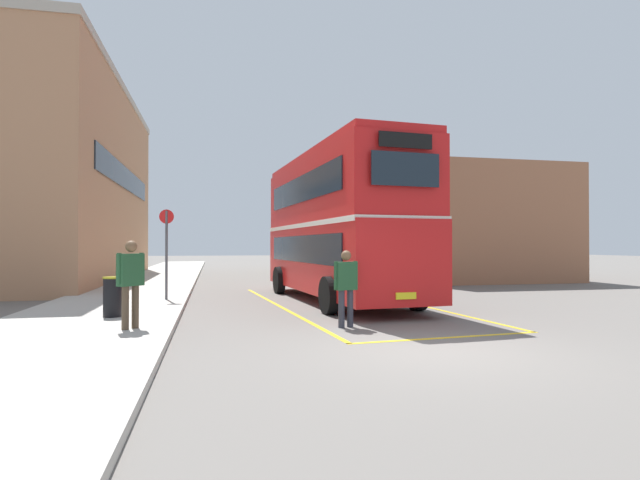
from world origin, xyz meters
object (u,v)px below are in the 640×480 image
at_px(double_decker_bus, 338,224).
at_px(bus_stop_sign, 166,245).
at_px(litter_bin, 113,297).
at_px(pedestrian_waiting_near, 131,277).
at_px(single_deck_bus, 333,248).
at_px(pedestrian_boarding, 346,283).

bearing_deg(double_decker_bus, bus_stop_sign, 177.06).
bearing_deg(litter_bin, bus_stop_sign, 76.28).
xyz_separation_m(pedestrian_waiting_near, bus_stop_sign, (0.21, 5.54, 0.64)).
xyz_separation_m(double_decker_bus, single_deck_bus, (3.52, 15.21, -0.87)).
bearing_deg(pedestrian_boarding, single_deck_bus, 77.18).
height_order(double_decker_bus, pedestrian_waiting_near, double_decker_bus).
relative_size(pedestrian_boarding, pedestrian_waiting_near, 0.96).
relative_size(single_deck_bus, bus_stop_sign, 3.47).
bearing_deg(single_deck_bus, pedestrian_waiting_near, -114.03).
height_order(single_deck_bus, pedestrian_waiting_near, single_deck_bus).
distance_m(single_deck_bus, pedestrian_boarding, 20.91).
height_order(pedestrian_boarding, bus_stop_sign, bus_stop_sign).
distance_m(single_deck_bus, bus_stop_sign, 17.40).
bearing_deg(pedestrian_waiting_near, double_decker_bus, 43.16).
bearing_deg(pedestrian_waiting_near, litter_bin, 109.83).
xyz_separation_m(single_deck_bus, litter_bin, (-9.81, -18.59, -1.03)).
height_order(double_decker_bus, bus_stop_sign, double_decker_bus).
xyz_separation_m(single_deck_bus, pedestrian_boarding, (-4.64, -20.38, -0.66)).
bearing_deg(double_decker_bus, pedestrian_waiting_near, -136.84).
bearing_deg(double_decker_bus, pedestrian_boarding, -102.21).
bearing_deg(single_deck_bus, litter_bin, -117.82).
height_order(pedestrian_waiting_near, bus_stop_sign, bus_stop_sign).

